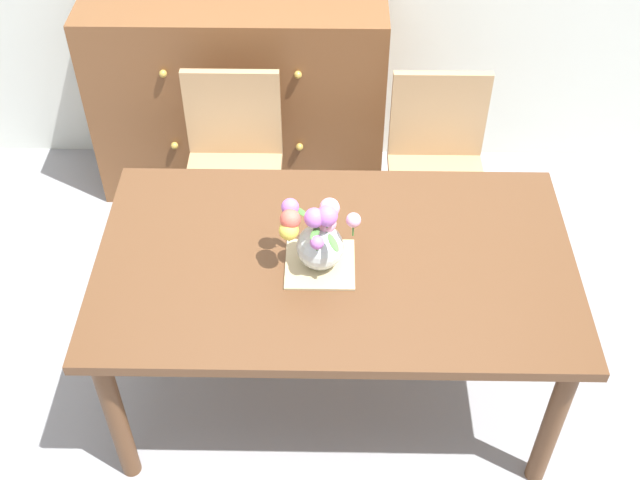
{
  "coord_description": "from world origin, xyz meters",
  "views": [
    {
      "loc": [
        -0.02,
        -1.95,
        2.71
      ],
      "look_at": [
        -0.05,
        -0.03,
        0.86
      ],
      "focal_mm": 44.7,
      "sensor_mm": 36.0,
      "label": 1
    }
  ],
  "objects_px": {
    "dining_table": "(335,275)",
    "flower_vase": "(318,235)",
    "chair_left": "(233,159)",
    "chair_right": "(437,161)",
    "dresser": "(240,97)"
  },
  "relations": [
    {
      "from": "chair_right",
      "to": "flower_vase",
      "type": "bearing_deg",
      "value": 59.21
    },
    {
      "from": "flower_vase",
      "to": "dresser",
      "type": "bearing_deg",
      "value": 106.78
    },
    {
      "from": "dresser",
      "to": "flower_vase",
      "type": "distance_m",
      "value": 1.47
    },
    {
      "from": "chair_left",
      "to": "chair_right",
      "type": "distance_m",
      "value": 0.9
    },
    {
      "from": "chair_left",
      "to": "dining_table",
      "type": "bearing_deg",
      "value": 118.6
    },
    {
      "from": "chair_left",
      "to": "chair_right",
      "type": "bearing_deg",
      "value": -180.0
    },
    {
      "from": "dresser",
      "to": "flower_vase",
      "type": "height_order",
      "value": "flower_vase"
    },
    {
      "from": "dining_table",
      "to": "chair_left",
      "type": "bearing_deg",
      "value": 118.6
    },
    {
      "from": "dining_table",
      "to": "flower_vase",
      "type": "xyz_separation_m",
      "value": [
        -0.06,
        -0.03,
        0.22
      ]
    },
    {
      "from": "dresser",
      "to": "flower_vase",
      "type": "bearing_deg",
      "value": -73.22
    },
    {
      "from": "flower_vase",
      "to": "chair_right",
      "type": "bearing_deg",
      "value": 59.21
    },
    {
      "from": "chair_right",
      "to": "dresser",
      "type": "bearing_deg",
      "value": -28.77
    },
    {
      "from": "dining_table",
      "to": "flower_vase",
      "type": "height_order",
      "value": "flower_vase"
    },
    {
      "from": "chair_left",
      "to": "dresser",
      "type": "xyz_separation_m",
      "value": [
        -0.02,
        0.5,
        -0.02
      ]
    },
    {
      "from": "dining_table",
      "to": "dresser",
      "type": "height_order",
      "value": "dresser"
    }
  ]
}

